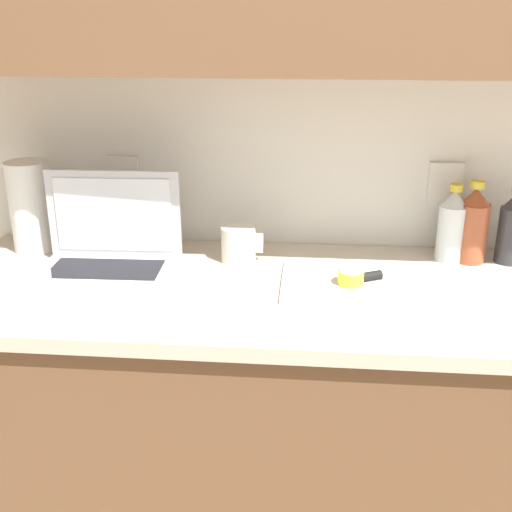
{
  "coord_description": "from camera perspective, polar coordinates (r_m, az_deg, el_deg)",
  "views": [
    {
      "loc": [
        -0.18,
        -1.4,
        1.56
      ],
      "look_at": [
        -0.31,
        -0.01,
        1.02
      ],
      "focal_mm": 45.0,
      "sensor_mm": 36.0,
      "label": 1
    }
  ],
  "objects": [
    {
      "name": "lemon_half_cut",
      "position": [
        1.53,
        8.42,
        -1.9
      ],
      "size": [
        0.06,
        0.06,
        0.03
      ],
      "color": "yellow",
      "rests_on": "cutting_board"
    },
    {
      "name": "bottle_oil_tall",
      "position": [
        1.74,
        18.68,
        2.59
      ],
      "size": [
        0.08,
        0.08,
        0.21
      ],
      "color": "#A34C2D",
      "rests_on": "counter_unit"
    },
    {
      "name": "measuring_cup",
      "position": [
        1.67,
        -1.56,
        1.1
      ],
      "size": [
        0.11,
        0.09,
        0.09
      ],
      "color": "silver",
      "rests_on": "counter_unit"
    },
    {
      "name": "bottle_water_clear",
      "position": [
        1.73,
        17.03,
        2.52
      ],
      "size": [
        0.07,
        0.07,
        0.21
      ],
      "color": "silver",
      "rests_on": "counter_unit"
    },
    {
      "name": "laptop",
      "position": [
        1.65,
        -12.91,
        0.66
      ],
      "size": [
        0.34,
        0.24,
        0.24
      ],
      "rotation": [
        0.0,
        0.0,
        0.03
      ],
      "color": "silver",
      "rests_on": "counter_unit"
    },
    {
      "name": "knife",
      "position": [
        1.57,
        10.4,
        -1.8
      ],
      "size": [
        0.26,
        0.15,
        0.02
      ],
      "rotation": [
        0.0,
        0.0,
        0.47
      ],
      "color": "silver",
      "rests_on": "cutting_board"
    },
    {
      "name": "bottle_green_soda",
      "position": [
        1.77,
        21.81,
        2.28
      ],
      "size": [
        0.07,
        0.07,
        0.2
      ],
      "color": "#333338",
      "rests_on": "counter_unit"
    },
    {
      "name": "paper_towel_roll",
      "position": [
        1.83,
        -19.37,
        4.18
      ],
      "size": [
        0.11,
        0.11,
        0.24
      ],
      "color": "white",
      "rests_on": "counter_unit"
    },
    {
      "name": "bowl_white",
      "position": [
        1.6,
        -20.25,
        -1.89
      ],
      "size": [
        0.14,
        0.14,
        0.05
      ],
      "color": "beige",
      "rests_on": "counter_unit"
    },
    {
      "name": "counter_unit",
      "position": [
        1.78,
        11.0,
        -16.59
      ],
      "size": [
        2.15,
        0.61,
        0.94
      ],
      "color": "brown",
      "rests_on": "ground_plane"
    },
    {
      "name": "wall_back",
      "position": [
        1.65,
        12.31,
        20.69
      ],
      "size": [
        5.2,
        0.38,
        2.6
      ],
      "color": "white",
      "rests_on": "ground_plane"
    },
    {
      "name": "cutting_board",
      "position": [
        1.56,
        9.94,
        -2.43
      ],
      "size": [
        0.41,
        0.25,
        0.01
      ],
      "primitive_type": "cube",
      "color": "silver",
      "rests_on": "counter_unit"
    }
  ]
}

